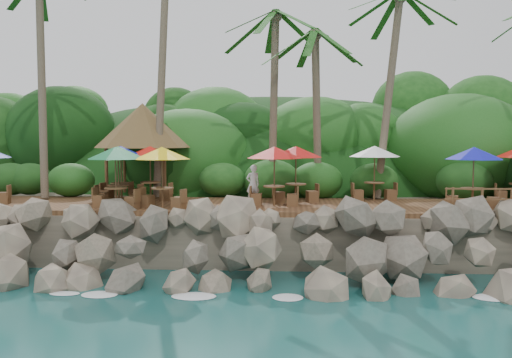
{
  "coord_description": "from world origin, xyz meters",
  "views": [
    {
      "loc": [
        1.31,
        -16.94,
        5.22
      ],
      "look_at": [
        0.0,
        6.0,
        3.4
      ],
      "focal_mm": 37.23,
      "sensor_mm": 36.0,
      "label": 1
    }
  ],
  "objects": [
    {
      "name": "ground",
      "position": [
        0.0,
        0.0,
        0.0
      ],
      "size": [
        140.0,
        140.0,
        0.0
      ],
      "primitive_type": "plane",
      "color": "#19514F",
      "rests_on": "ground"
    },
    {
      "name": "land_base",
      "position": [
        0.0,
        16.0,
        1.05
      ],
      "size": [
        32.0,
        25.2,
        2.1
      ],
      "primitive_type": "cube",
      "color": "gray",
      "rests_on": "ground"
    },
    {
      "name": "jungle_hill",
      "position": [
        0.0,
        23.5,
        0.0
      ],
      "size": [
        44.8,
        28.0,
        15.4
      ],
      "primitive_type": "ellipsoid",
      "color": "#143811",
      "rests_on": "ground"
    },
    {
      "name": "seawall",
      "position": [
        0.0,
        2.0,
        1.15
      ],
      "size": [
        29.0,
        4.0,
        2.3
      ],
      "primitive_type": null,
      "color": "gray",
      "rests_on": "ground"
    },
    {
      "name": "terrace",
      "position": [
        0.0,
        6.0,
        2.2
      ],
      "size": [
        26.0,
        5.0,
        0.2
      ],
      "primitive_type": "cube",
      "color": "brown",
      "rests_on": "land_base"
    },
    {
      "name": "jungle_foliage",
      "position": [
        0.0,
        15.0,
        0.0
      ],
      "size": [
        44.0,
        16.0,
        12.0
      ],
      "primitive_type": null,
      "color": "#143811",
      "rests_on": "ground"
    },
    {
      "name": "foam_line",
      "position": [
        0.0,
        0.3,
        0.03
      ],
      "size": [
        25.2,
        0.8,
        0.06
      ],
      "color": "white",
      "rests_on": "ground"
    },
    {
      "name": "palapa",
      "position": [
        -5.84,
        9.19,
        5.79
      ],
      "size": [
        4.78,
        4.78,
        4.6
      ],
      "color": "brown",
      "rests_on": "ground"
    },
    {
      "name": "dining_clusters",
      "position": [
        0.17,
        5.83,
        4.39
      ],
      "size": [
        25.93,
        5.53,
        2.52
      ],
      "color": "brown",
      "rests_on": "terrace"
    },
    {
      "name": "waiter",
      "position": [
        -0.14,
        6.06,
        3.16
      ],
      "size": [
        0.74,
        0.63,
        1.72
      ],
      "primitive_type": "imported",
      "rotation": [
        0.0,
        0.0,
        3.57
      ],
      "color": "white",
      "rests_on": "terrace"
    }
  ]
}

